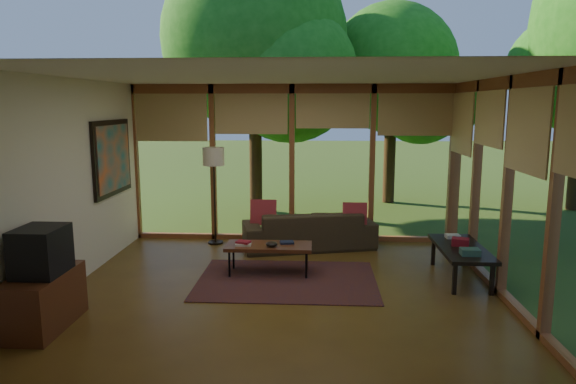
# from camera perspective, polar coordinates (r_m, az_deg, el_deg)

# --- Properties ---
(floor) EXTENTS (5.50, 5.50, 0.00)m
(floor) POSITION_cam_1_polar(r_m,az_deg,el_deg) (6.74, -0.63, -10.80)
(floor) COLOR brown
(floor) RESTS_ON ground
(ceiling) EXTENTS (5.50, 5.50, 0.00)m
(ceiling) POSITION_cam_1_polar(r_m,az_deg,el_deg) (6.32, -0.68, 12.78)
(ceiling) COLOR silver
(ceiling) RESTS_ON ground
(wall_left) EXTENTS (0.04, 5.00, 2.70)m
(wall_left) POSITION_cam_1_polar(r_m,az_deg,el_deg) (7.12, -23.31, 0.75)
(wall_left) COLOR silver
(wall_left) RESTS_ON ground
(wall_front) EXTENTS (5.50, 0.04, 2.70)m
(wall_front) POSITION_cam_1_polar(r_m,az_deg,el_deg) (3.95, -3.09, -5.16)
(wall_front) COLOR silver
(wall_front) RESTS_ON ground
(window_wall_back) EXTENTS (5.50, 0.12, 2.70)m
(window_wall_back) POSITION_cam_1_polar(r_m,az_deg,el_deg) (8.86, 0.43, 3.17)
(window_wall_back) COLOR #95542E
(window_wall_back) RESTS_ON ground
(window_wall_right) EXTENTS (0.12, 5.00, 2.70)m
(window_wall_right) POSITION_cam_1_polar(r_m,az_deg,el_deg) (6.79, 23.19, 0.35)
(window_wall_right) COLOR #95542E
(window_wall_right) RESTS_ON ground
(tree_nw) EXTENTS (3.96, 3.96, 5.74)m
(tree_nw) POSITION_cam_1_polar(r_m,az_deg,el_deg) (11.48, -3.72, 16.66)
(tree_nw) COLOR #3A2515
(tree_nw) RESTS_ON ground
(tree_ne) EXTENTS (3.05, 3.05, 4.73)m
(tree_ne) POSITION_cam_1_polar(r_m,az_deg,el_deg) (12.69, 11.48, 13.29)
(tree_ne) COLOR #3A2515
(tree_ne) RESTS_ON ground
(tree_far) EXTENTS (2.61, 2.61, 4.32)m
(tree_far) POSITION_cam_1_polar(r_m,az_deg,el_deg) (13.00, 28.58, 11.40)
(tree_far) COLOR #3A2515
(tree_far) RESTS_ON ground
(rug) EXTENTS (2.40, 1.70, 0.01)m
(rug) POSITION_cam_1_polar(r_m,az_deg,el_deg) (7.06, -0.11, -9.76)
(rug) COLOR maroon
(rug) RESTS_ON floor
(sofa) EXTENTS (2.28, 1.32, 0.63)m
(sofa) POSITION_cam_1_polar(r_m,az_deg,el_deg) (8.55, 2.33, -4.15)
(sofa) COLOR #392D1C
(sofa) RESTS_ON floor
(pillow_left) EXTENTS (0.42, 0.23, 0.44)m
(pillow_left) POSITION_cam_1_polar(r_m,az_deg,el_deg) (8.48, -2.74, -2.34)
(pillow_left) COLOR maroon
(pillow_left) RESTS_ON sofa
(pillow_right) EXTENTS (0.39, 0.21, 0.41)m
(pillow_right) POSITION_cam_1_polar(r_m,az_deg,el_deg) (8.46, 7.42, -2.54)
(pillow_right) COLOR maroon
(pillow_right) RESTS_ON sofa
(ct_book_lower) EXTENTS (0.22, 0.17, 0.03)m
(ct_book_lower) POSITION_cam_1_polar(r_m,az_deg,el_deg) (7.20, -4.98, -5.78)
(ct_book_lower) COLOR beige
(ct_book_lower) RESTS_ON coffee_table
(ct_book_upper) EXTENTS (0.22, 0.19, 0.03)m
(ct_book_upper) POSITION_cam_1_polar(r_m,az_deg,el_deg) (7.19, -4.98, -5.56)
(ct_book_upper) COLOR maroon
(ct_book_upper) RESTS_ON coffee_table
(ct_book_side) EXTENTS (0.21, 0.17, 0.03)m
(ct_book_side) POSITION_cam_1_polar(r_m,az_deg,el_deg) (7.27, -0.12, -5.62)
(ct_book_side) COLOR black
(ct_book_side) RESTS_ON coffee_table
(ct_bowl) EXTENTS (0.16, 0.16, 0.07)m
(ct_bowl) POSITION_cam_1_polar(r_m,az_deg,el_deg) (7.10, -1.83, -5.81)
(ct_bowl) COLOR black
(ct_bowl) RESTS_ON coffee_table
(media_cabinet) EXTENTS (0.50, 1.00, 0.60)m
(media_cabinet) POSITION_cam_1_polar(r_m,az_deg,el_deg) (6.16, -25.55, -10.84)
(media_cabinet) COLOR #5A2C18
(media_cabinet) RESTS_ON floor
(television) EXTENTS (0.45, 0.55, 0.50)m
(television) POSITION_cam_1_polar(r_m,az_deg,el_deg) (5.99, -25.77, -5.91)
(television) COLOR black
(television) RESTS_ON media_cabinet
(console_book_a) EXTENTS (0.24, 0.18, 0.09)m
(console_book_a) POSITION_cam_1_polar(r_m,az_deg,el_deg) (7.01, 19.57, -6.29)
(console_book_a) COLOR #345B4C
(console_book_a) RESTS_ON side_console
(console_book_b) EXTENTS (0.27, 0.23, 0.10)m
(console_book_b) POSITION_cam_1_polar(r_m,az_deg,el_deg) (7.42, 18.61, -5.28)
(console_book_b) COLOR maroon
(console_book_b) RESTS_ON side_console
(console_book_c) EXTENTS (0.20, 0.15, 0.05)m
(console_book_c) POSITION_cam_1_polar(r_m,az_deg,el_deg) (7.80, 17.83, -4.70)
(console_book_c) COLOR beige
(console_book_c) RESTS_ON side_console
(floor_lamp) EXTENTS (0.36, 0.36, 1.65)m
(floor_lamp) POSITION_cam_1_polar(r_m,az_deg,el_deg) (8.69, -8.26, 3.31)
(floor_lamp) COLOR black
(floor_lamp) RESTS_ON floor
(coffee_table) EXTENTS (1.20, 0.50, 0.43)m
(coffee_table) POSITION_cam_1_polar(r_m,az_deg,el_deg) (7.22, -2.15, -6.12)
(coffee_table) COLOR #5A2C18
(coffee_table) RESTS_ON floor
(side_console) EXTENTS (0.60, 1.40, 0.46)m
(side_console) POSITION_cam_1_polar(r_m,az_deg,el_deg) (7.40, 18.67, -6.10)
(side_console) COLOR black
(side_console) RESTS_ON floor
(wall_painting) EXTENTS (0.06, 1.35, 1.15)m
(wall_painting) POSITION_cam_1_polar(r_m,az_deg,el_deg) (8.35, -18.93, 3.62)
(wall_painting) COLOR black
(wall_painting) RESTS_ON wall_left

